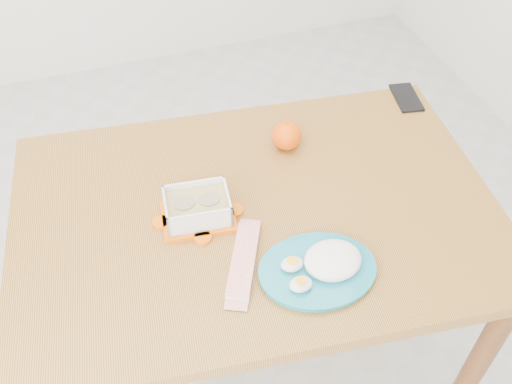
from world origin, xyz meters
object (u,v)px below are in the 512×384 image
object	(u,v)px
food_container	(197,208)
smartphone	(406,98)
orange_fruit	(287,136)
dining_table	(256,232)
rice_plate	(323,266)

from	to	relation	value
food_container	smartphone	world-z (taller)	food_container
orange_fruit	dining_table	bearing A→B (deg)	-128.88
food_container	orange_fruit	bearing A→B (deg)	36.68
rice_plate	smartphone	bearing A→B (deg)	52.44
dining_table	rice_plate	xyz separation A→B (m)	(0.08, -0.24, 0.12)
dining_table	smartphone	bearing A→B (deg)	32.23
smartphone	dining_table	bearing A→B (deg)	-143.49
food_container	smartphone	xyz separation A→B (m)	(0.74, 0.27, -0.03)
orange_fruit	smartphone	distance (m)	0.44
orange_fruit	rice_plate	size ratio (longest dim) A/B	0.28
food_container	orange_fruit	world-z (taller)	orange_fruit
dining_table	orange_fruit	xyz separation A→B (m)	(0.16, 0.19, 0.14)
dining_table	rice_plate	size ratio (longest dim) A/B	4.39
rice_plate	orange_fruit	bearing A→B (deg)	86.63
dining_table	orange_fruit	world-z (taller)	orange_fruit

